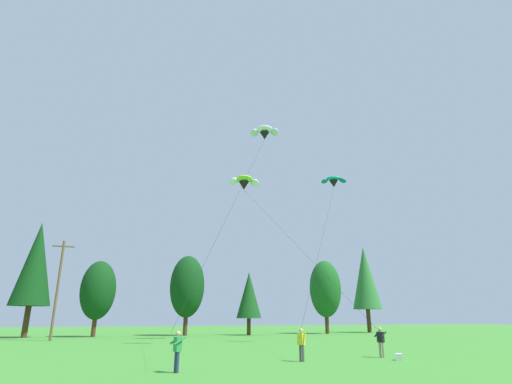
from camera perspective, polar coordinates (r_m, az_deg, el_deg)
The scene contains 14 objects.
treeline_tree_b at distance 57.33m, azimuth -28.84°, elevation -8.88°, with size 4.65×4.65×13.86m.
treeline_tree_c at distance 55.70m, azimuth -21.54°, elevation -12.85°, with size 4.29×4.29×9.22m.
treeline_tree_d at distance 56.68m, azimuth -9.75°, elevation -13.09°, with size 4.62×4.62×10.43m.
treeline_tree_e at distance 57.39m, azimuth -1.01°, elevation -14.45°, with size 3.44×3.44×8.37m.
treeline_tree_f at distance 63.34m, azimuth 9.82°, elevation -13.40°, with size 4.68×4.68×10.66m.
treeline_tree_g at distance 70.01m, azimuth 15.29°, elevation -11.66°, with size 4.61×4.61×13.69m.
utility_pole at distance 48.15m, azimuth -26.36°, elevation -11.96°, with size 2.20×0.26×10.24m.
kite_flyer_near at distance 18.95m, azimuth -11.11°, elevation -20.92°, with size 0.65×0.68×1.69m.
kite_flyer_mid at distance 23.33m, azimuth 6.48°, elevation -20.43°, with size 0.38×0.60×1.69m.
kite_flyer_far at distance 26.56m, azimuth 17.32°, elevation -19.40°, with size 0.70×0.72×1.69m.
parafoil_kite_high_white at distance 38.71m, azimuth 1.21°, elevation 8.44°, with size 11.22×14.80×18.29m.
parafoil_kite_mid_teal at distance 41.90m, azimuth 10.98°, elevation 1.50°, with size 12.07×13.82×15.04m.
parafoil_kite_far_lime_white at distance 46.82m, azimuth -1.70°, elevation 1.43°, with size 3.74×21.72×16.60m.
picnic_cooler at distance 25.26m, azimuth 19.68°, elevation -21.22°, with size 0.52×0.36×0.34m, color white.
Camera 1 is at (-10.89, -0.62, 2.24)m, focal length 28.12 mm.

